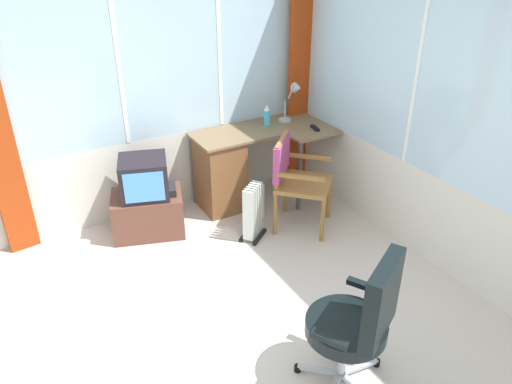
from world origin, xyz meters
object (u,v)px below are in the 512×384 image
(spray_bottle, at_px, (267,116))
(space_heater, at_px, (254,210))
(desk, at_px, (226,169))
(tv_remote, at_px, (315,128))
(tv_on_stand, at_px, (147,201))
(office_chair, at_px, (360,318))
(wooden_armchair, at_px, (292,171))
(desk_lamp, at_px, (294,95))

(spray_bottle, relative_size, space_heater, 0.40)
(desk, distance_m, spray_bottle, 0.68)
(spray_bottle, bearing_deg, tv_remote, -41.74)
(desk, distance_m, tv_on_stand, 0.87)
(spray_bottle, relative_size, tv_on_stand, 0.28)
(spray_bottle, xyz_separation_m, office_chair, (-0.84, -2.48, -0.32))
(wooden_armchair, bearing_deg, spray_bottle, 78.95)
(desk_lamp, height_order, tv_remote, desk_lamp)
(tv_remote, relative_size, space_heater, 0.28)
(wooden_armchair, xyz_separation_m, tv_on_stand, (-1.23, 0.55, -0.23))
(desk, xyz_separation_m, tv_remote, (0.87, -0.29, 0.37))
(desk_lamp, distance_m, space_heater, 1.32)
(spray_bottle, bearing_deg, desk, -175.49)
(spray_bottle, xyz_separation_m, wooden_armchair, (-0.13, -0.67, -0.31))
(office_chair, xyz_separation_m, space_heater, (0.31, 1.81, -0.28))
(tv_remote, height_order, wooden_armchair, wooden_armchair)
(space_heater, bearing_deg, desk, 86.67)
(office_chair, bearing_deg, tv_remote, 60.71)
(space_heater, bearing_deg, spray_bottle, 51.49)
(spray_bottle, relative_size, office_chair, 0.22)
(wooden_armchair, bearing_deg, space_heater, -179.24)
(wooden_armchair, height_order, tv_on_stand, wooden_armchair)
(tv_remote, distance_m, space_heater, 1.10)
(desk, relative_size, desk_lamp, 3.30)
(desk_lamp, bearing_deg, tv_remote, -78.77)
(spray_bottle, bearing_deg, desk_lamp, -5.18)
(tv_remote, bearing_deg, spray_bottle, 150.45)
(tv_remote, bearing_deg, desk_lamp, 113.42)
(tv_remote, distance_m, spray_bottle, 0.50)
(office_chair, relative_size, space_heater, 1.84)
(space_heater, bearing_deg, tv_on_stand, 146.22)
(tv_on_stand, relative_size, space_heater, 1.42)
(office_chair, bearing_deg, spray_bottle, 71.23)
(desk_lamp, distance_m, spray_bottle, 0.35)
(tv_remote, relative_size, tv_on_stand, 0.20)
(tv_remote, height_order, tv_on_stand, tv_remote)
(desk_lamp, bearing_deg, desk, -179.17)
(wooden_armchair, bearing_deg, office_chair, -111.48)
(wooden_armchair, bearing_deg, desk_lamp, 55.77)
(spray_bottle, distance_m, office_chair, 2.64)
(tv_remote, xyz_separation_m, space_heater, (-0.90, -0.35, -0.51))
(wooden_armchair, distance_m, office_chair, 1.95)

